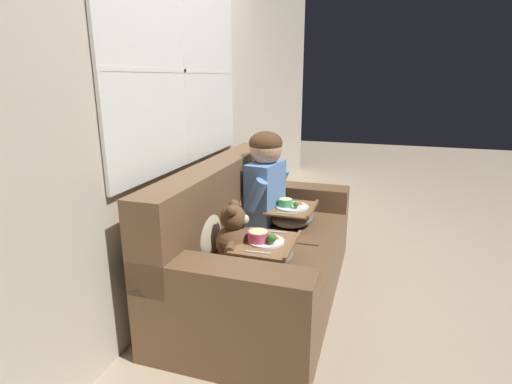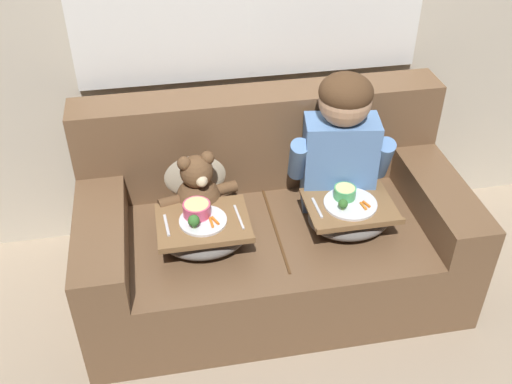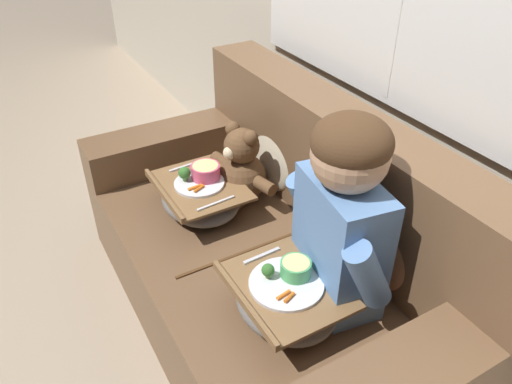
{
  "view_description": "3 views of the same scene",
  "coord_description": "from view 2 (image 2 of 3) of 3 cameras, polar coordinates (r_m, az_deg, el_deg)",
  "views": [
    {
      "loc": [
        -2.39,
        -0.69,
        1.46
      ],
      "look_at": [
        0.04,
        0.08,
        0.72
      ],
      "focal_mm": 28.0,
      "sensor_mm": 36.0,
      "label": 1
    },
    {
      "loc": [
        -0.48,
        -2.14,
        2.22
      ],
      "look_at": [
        -0.09,
        -0.02,
        0.61
      ],
      "focal_mm": 42.0,
      "sensor_mm": 36.0,
      "label": 2
    },
    {
      "loc": [
        1.29,
        -0.76,
        1.69
      ],
      "look_at": [
        -0.04,
        0.0,
        0.65
      ],
      "focal_mm": 35.0,
      "sensor_mm": 36.0,
      "label": 3
    }
  ],
  "objects": [
    {
      "name": "child_figure",
      "position": [
        2.78,
        8.16,
        5.27
      ],
      "size": [
        0.5,
        0.27,
        0.68
      ],
      "color": "#5B84BC",
      "rests_on": "couch"
    },
    {
      "name": "couch",
      "position": [
        2.95,
        1.3,
        -3.28
      ],
      "size": [
        1.79,
        0.93,
        0.91
      ],
      "color": "brown",
      "rests_on": "ground_plane"
    },
    {
      "name": "throw_pillow_behind_child",
      "position": [
        3.02,
        6.88,
        3.91
      ],
      "size": [
        0.39,
        0.19,
        0.4
      ],
      "color": "#B2754C",
      "rests_on": "couch"
    },
    {
      "name": "throw_pillow_behind_teddy",
      "position": [
        2.92,
        -5.94,
        2.62
      ],
      "size": [
        0.35,
        0.17,
        0.37
      ],
      "color": "#C1B293",
      "rests_on": "couch"
    },
    {
      "name": "lap_tray_teddy",
      "position": [
        2.68,
        -5.03,
        -3.76
      ],
      "size": [
        0.41,
        0.33,
        0.21
      ],
      "color": "slate",
      "rests_on": "teddy_bear"
    },
    {
      "name": "teddy_bear",
      "position": [
        2.79,
        -5.51,
        0.01
      ],
      "size": [
        0.38,
        0.27,
        0.35
      ],
      "color": "brown",
      "rests_on": "couch"
    },
    {
      "name": "lap_tray_child",
      "position": [
        2.8,
        8.83,
        -2.14
      ],
      "size": [
        0.4,
        0.33,
        0.2
      ],
      "color": "slate",
      "rests_on": "child_figure"
    },
    {
      "name": "ground_plane",
      "position": [
        3.12,
        1.49,
        -8.67
      ],
      "size": [
        14.0,
        14.0,
        0.0
      ],
      "primitive_type": "plane",
      "color": "tan"
    }
  ]
}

